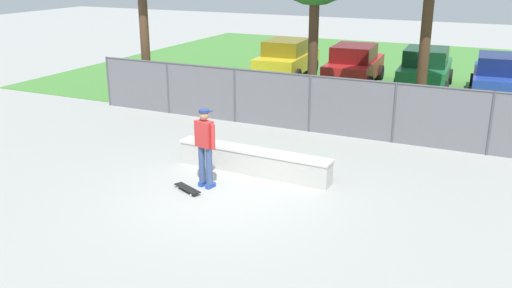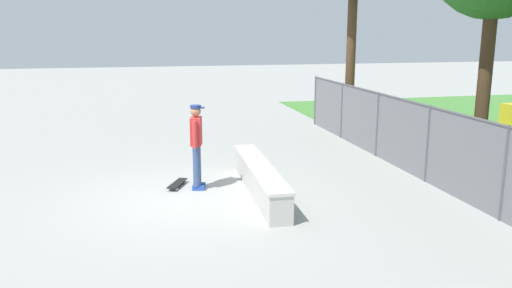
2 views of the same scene
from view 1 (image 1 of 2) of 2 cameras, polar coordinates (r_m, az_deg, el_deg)
The scene contains 10 objects.
ground_plane at distance 12.52m, azimuth -3.05°, elevation -5.19°, with size 80.00×80.00×0.00m, color #9E9E99.
grass_strip at distance 26.77m, azimuth 13.06°, elevation 7.12°, with size 27.19×20.00×0.02m, color #478438.
concrete_ledge at distance 13.62m, azimuth -0.29°, elevation -1.77°, with size 4.02×0.63×0.62m.
skateboarder at distance 12.61m, azimuth -5.24°, elevation -0.04°, with size 0.59×0.36×1.84m.
skateboard at distance 12.73m, azimuth -7.03°, elevation -4.53°, with size 0.81×0.51×0.09m.
chainlink_fence at distance 16.86m, azimuth 5.50°, elevation 4.39°, with size 15.26×0.07×1.76m.
car_yellow at distance 25.09m, azimuth 3.16°, elevation 8.76°, with size 2.22×4.30×1.66m.
car_red at distance 23.83m, azimuth 9.98°, elevation 8.01°, with size 2.22×4.30×1.66m.
car_green at distance 23.60m, azimuth 16.90°, elevation 7.40°, with size 2.22×4.30×1.66m.
car_blue at distance 22.89m, azimuth 23.58°, elevation 6.34°, with size 2.22×4.30×1.66m.
Camera 1 is at (5.48, -10.09, 4.98)m, focal length 39.16 mm.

